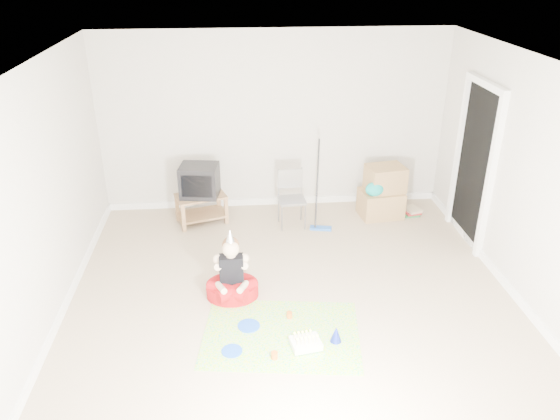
{
  "coord_description": "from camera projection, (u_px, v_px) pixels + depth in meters",
  "views": [
    {
      "loc": [
        -0.58,
        -5.1,
        3.56
      ],
      "look_at": [
        -0.1,
        0.4,
        0.9
      ],
      "focal_mm": 35.0,
      "sensor_mm": 36.0,
      "label": 1
    }
  ],
  "objects": [
    {
      "name": "ground",
      "position": [
        292.0,
        296.0,
        6.17
      ],
      "size": [
        5.0,
        5.0,
        0.0
      ],
      "primitive_type": "plane",
      "color": "tan",
      "rests_on": "ground"
    },
    {
      "name": "doorway_recess",
      "position": [
        475.0,
        167.0,
        7.0
      ],
      "size": [
        0.02,
        0.9,
        2.05
      ],
      "primitive_type": "cube",
      "color": "black",
      "rests_on": "ground"
    },
    {
      "name": "tv_stand",
      "position": [
        201.0,
        206.0,
        7.74
      ],
      "size": [
        0.77,
        0.61,
        0.42
      ],
      "color": "olive",
      "rests_on": "ground"
    },
    {
      "name": "crt_tv",
      "position": [
        200.0,
        181.0,
        7.57
      ],
      "size": [
        0.57,
        0.49,
        0.44
      ],
      "primitive_type": "cube",
      "rotation": [
        0.0,
        0.0,
        -0.14
      ],
      "color": "black",
      "rests_on": "tv_stand"
    },
    {
      "name": "folding_chair",
      "position": [
        292.0,
        200.0,
        7.58
      ],
      "size": [
        0.39,
        0.37,
        0.81
      ],
      "color": "gray",
      "rests_on": "ground"
    },
    {
      "name": "cardboard_boxes",
      "position": [
        382.0,
        193.0,
        7.89
      ],
      "size": [
        0.66,
        0.54,
        0.76
      ],
      "color": "#A57F4F",
      "rests_on": "ground"
    },
    {
      "name": "floor_mop",
      "position": [
        321.0,
        212.0,
        7.53
      ],
      "size": [
        0.32,
        0.4,
        1.21
      ],
      "color": "blue",
      "rests_on": "ground"
    },
    {
      "name": "book_pile",
      "position": [
        410.0,
        211.0,
        8.08
      ],
      "size": [
        0.27,
        0.31,
        0.1
      ],
      "color": "#26733B",
      "rests_on": "ground"
    },
    {
      "name": "seated_woman",
      "position": [
        232.0,
        282.0,
        6.11
      ],
      "size": [
        0.59,
        0.59,
        0.84
      ],
      "color": "#AD0F13",
      "rests_on": "ground"
    },
    {
      "name": "party_mat",
      "position": [
        281.0,
        334.0,
        5.57
      ],
      "size": [
        1.72,
        1.34,
        0.01
      ],
      "primitive_type": "cube",
      "rotation": [
        0.0,
        0.0,
        -0.13
      ],
      "color": "#E9317E",
      "rests_on": "ground"
    },
    {
      "name": "birthday_cake",
      "position": [
        306.0,
        344.0,
        5.37
      ],
      "size": [
        0.32,
        0.28,
        0.14
      ],
      "color": "white",
      "rests_on": "party_mat"
    },
    {
      "name": "blue_plate_near",
      "position": [
        249.0,
        326.0,
        5.67
      ],
      "size": [
        0.32,
        0.32,
        0.01
      ],
      "primitive_type": "cylinder",
      "rotation": [
        0.0,
        0.0,
        -0.56
      ],
      "color": "blue",
      "rests_on": "party_mat"
    },
    {
      "name": "blue_plate_far",
      "position": [
        232.0,
        351.0,
        5.32
      ],
      "size": [
        0.21,
        0.21,
        0.01
      ],
      "primitive_type": "cylinder",
      "rotation": [
        0.0,
        0.0,
        0.02
      ],
      "color": "blue",
      "rests_on": "party_mat"
    },
    {
      "name": "orange_cup_near",
      "position": [
        289.0,
        315.0,
        5.79
      ],
      "size": [
        0.08,
        0.08,
        0.07
      ],
      "primitive_type": "cylinder",
      "rotation": [
        0.0,
        0.0,
        -0.47
      ],
      "color": "#D75E17",
      "rests_on": "party_mat"
    },
    {
      "name": "orange_cup_far",
      "position": [
        274.0,
        355.0,
        5.22
      ],
      "size": [
        0.09,
        0.09,
        0.07
      ],
      "primitive_type": "cylinder",
      "rotation": [
        0.0,
        0.0,
        -0.51
      ],
      "color": "#D75E17",
      "rests_on": "party_mat"
    },
    {
      "name": "blue_party_hat",
      "position": [
        336.0,
        334.0,
        5.42
      ],
      "size": [
        0.12,
        0.12,
        0.17
      ],
      "primitive_type": "cone",
      "rotation": [
        0.0,
        0.0,
        0.05
      ],
      "color": "#1A2ABB",
      "rests_on": "party_mat"
    }
  ]
}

